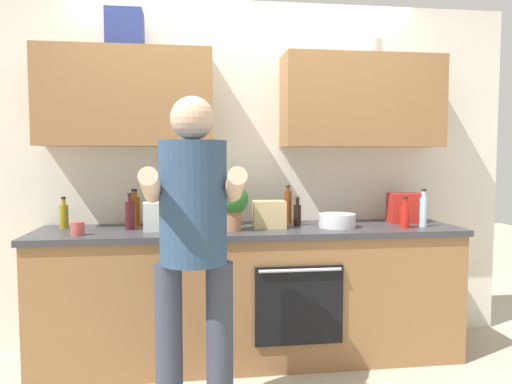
{
  "coord_description": "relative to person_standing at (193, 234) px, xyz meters",
  "views": [
    {
      "loc": [
        -0.41,
        -3.23,
        1.38
      ],
      "look_at": [
        0.02,
        -0.1,
        1.15
      ],
      "focal_mm": 34.16,
      "sensor_mm": 36.0,
      "label": 1
    }
  ],
  "objects": [
    {
      "name": "person_standing",
      "position": [
        0.0,
        0.0,
        0.0
      ],
      "size": [
        0.49,
        0.45,
        1.68
      ],
      "color": "#383D4C",
      "rests_on": "ground"
    },
    {
      "name": "grocery_bag_crisps",
      "position": [
        1.53,
        0.88,
        0.02
      ],
      "size": [
        0.23,
        0.16,
        0.22
      ],
      "primitive_type": "cube",
      "rotation": [
        0.0,
        0.0,
        -0.07
      ],
      "color": "red",
      "rests_on": "counter"
    },
    {
      "name": "back_wall_unit",
      "position": [
        0.39,
        1.05,
        0.5
      ],
      "size": [
        4.0,
        0.38,
        2.5
      ],
      "color": "silver",
      "rests_on": "ground"
    },
    {
      "name": "bottle_syrup",
      "position": [
        -0.39,
        0.95,
        0.02
      ],
      "size": [
        0.07,
        0.07,
        0.26
      ],
      "color": "#8C4C14",
      "rests_on": "counter"
    },
    {
      "name": "cup_ceramic",
      "position": [
        -0.7,
        0.61,
        -0.05
      ],
      "size": [
        0.08,
        0.08,
        0.08
      ],
      "primitive_type": "cylinder",
      "color": "#BF4C47",
      "rests_on": "counter"
    },
    {
      "name": "grocery_bag_produce",
      "position": [
        -0.21,
        0.74,
        0.0
      ],
      "size": [
        0.23,
        0.17,
        0.18
      ],
      "primitive_type": "cube",
      "rotation": [
        0.0,
        0.0,
        0.11
      ],
      "color": "silver",
      "rests_on": "counter"
    },
    {
      "name": "bottle_wine",
      "position": [
        -0.41,
        0.82,
        0.01
      ],
      "size": [
        0.06,
        0.06,
        0.24
      ],
      "color": "#471419",
      "rests_on": "counter"
    },
    {
      "name": "potted_herb",
      "position": [
        0.26,
        0.66,
        0.09
      ],
      "size": [
        0.2,
        0.2,
        0.3
      ],
      "color": "#9E6647",
      "rests_on": "counter"
    },
    {
      "name": "bottle_soy",
      "position": [
        0.73,
        0.85,
        -0.01
      ],
      "size": [
        0.05,
        0.05,
        0.2
      ],
      "color": "black",
      "rests_on": "counter"
    },
    {
      "name": "grocery_bag_bread",
      "position": [
        0.51,
        0.76,
        0.0
      ],
      "size": [
        0.22,
        0.16,
        0.18
      ],
      "primitive_type": "cube",
      "rotation": [
        0.0,
        0.0,
        -0.05
      ],
      "color": "tan",
      "rests_on": "counter"
    },
    {
      "name": "bottle_hotsauce",
      "position": [
        1.42,
        0.63,
        -0.01
      ],
      "size": [
        0.06,
        0.06,
        0.21
      ],
      "color": "red",
      "rests_on": "counter"
    },
    {
      "name": "bottle_juice",
      "position": [
        0.01,
        0.85,
        0.04
      ],
      "size": [
        0.08,
        0.08,
        0.31
      ],
      "color": "orange",
      "rests_on": "counter"
    },
    {
      "name": "counter",
      "position": [
        0.39,
        0.77,
        -0.54
      ],
      "size": [
        2.84,
        0.67,
        0.9
      ],
      "color": "olive",
      "rests_on": "ground"
    },
    {
      "name": "bottle_water",
      "position": [
        1.56,
        0.66,
        0.02
      ],
      "size": [
        0.05,
        0.05,
        0.26
      ],
      "color": "silver",
      "rests_on": "counter"
    },
    {
      "name": "knife_block",
      "position": [
        0.19,
        0.92,
        0.01
      ],
      "size": [
        0.1,
        0.14,
        0.27
      ],
      "color": "brown",
      "rests_on": "counter"
    },
    {
      "name": "mixing_bowl",
      "position": [
        0.98,
        0.72,
        -0.04
      ],
      "size": [
        0.25,
        0.25,
        0.09
      ],
      "primitive_type": "cylinder",
      "color": "silver",
      "rests_on": "counter"
    },
    {
      "name": "bottle_vinegar",
      "position": [
        0.68,
        0.96,
        0.03
      ],
      "size": [
        0.05,
        0.05,
        0.27
      ],
      "color": "brown",
      "rests_on": "counter"
    },
    {
      "name": "ground_plane",
      "position": [
        0.39,
        0.77,
        -0.99
      ],
      "size": [
        12.0,
        12.0,
        0.0
      ],
      "primitive_type": "plane",
      "color": "#B2A893"
    },
    {
      "name": "bottle_oil",
      "position": [
        -0.85,
        0.93,
        -0.0
      ],
      "size": [
        0.06,
        0.06,
        0.21
      ],
      "color": "olive",
      "rests_on": "counter"
    }
  ]
}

